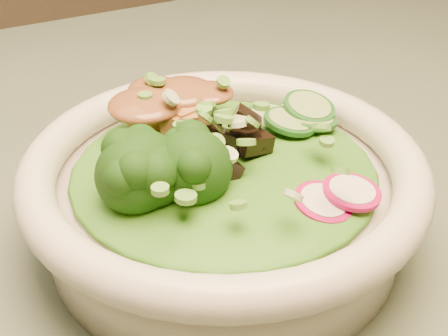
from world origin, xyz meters
name	(u,v)px	position (x,y,z in m)	size (l,w,h in m)	color
dining_table	(143,291)	(0.00, 0.00, 0.64)	(1.20, 0.80, 0.75)	black
salad_bowl	(224,193)	(0.03, -0.09, 0.79)	(0.27, 0.27, 0.07)	silver
lettuce_bed	(224,167)	(0.03, -0.09, 0.81)	(0.20, 0.20, 0.02)	#1C6014
broccoli_florets	(150,186)	(-0.03, -0.11, 0.82)	(0.08, 0.07, 0.04)	black
radish_slices	(305,203)	(0.05, -0.15, 0.81)	(0.11, 0.04, 0.02)	#A30C4F
cucumber_slices	(291,119)	(0.10, -0.07, 0.82)	(0.07, 0.07, 0.04)	#92B464
mushroom_heap	(211,142)	(0.03, -0.08, 0.82)	(0.07, 0.07, 0.04)	black
tofu_cubes	(164,117)	(0.02, -0.03, 0.82)	(0.09, 0.06, 0.04)	#A66E37
peanut_sauce	(163,101)	(0.02, -0.03, 0.83)	(0.07, 0.06, 0.02)	brown
scallion_garnish	(224,135)	(0.03, -0.09, 0.83)	(0.19, 0.19, 0.02)	#5C9F38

